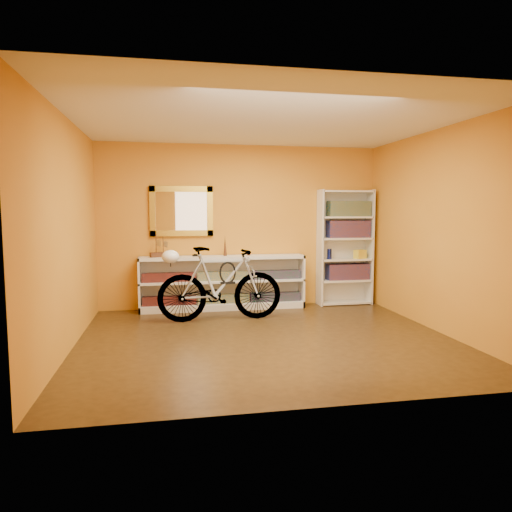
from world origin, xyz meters
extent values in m
cube|color=#311F0D|center=(0.00, 0.00, -0.01)|extent=(4.50, 4.00, 0.01)
cube|color=silver|center=(0.00, 0.00, 2.60)|extent=(4.50, 4.00, 0.01)
cube|color=orange|center=(0.00, 2.00, 1.30)|extent=(4.50, 0.01, 2.60)
cube|color=orange|center=(-2.25, 0.00, 1.30)|extent=(0.01, 4.00, 2.60)
cube|color=orange|center=(2.25, 0.00, 1.30)|extent=(0.01, 4.00, 2.60)
cube|color=olive|center=(-0.95, 1.97, 1.55)|extent=(0.98, 0.06, 0.78)
cube|color=silver|center=(0.90, 1.99, 0.25)|extent=(0.09, 0.02, 0.09)
cube|color=black|center=(-0.32, 1.79, 0.17)|extent=(2.50, 0.13, 0.14)
cube|color=navy|center=(-0.32, 1.79, 0.54)|extent=(2.50, 0.13, 0.14)
imported|color=black|center=(-0.74, 1.81, 0.85)|extent=(0.00, 0.00, 0.00)
cone|color=brown|center=(-0.29, 1.81, 1.01)|extent=(0.05, 0.05, 0.32)
sphere|color=brown|center=(0.09, 1.81, 0.89)|extent=(0.08, 0.08, 0.08)
cube|color=maroon|center=(1.77, 1.84, 0.55)|extent=(0.70, 0.22, 0.26)
cube|color=maroon|center=(1.77, 1.84, 1.25)|extent=(0.70, 0.22, 0.28)
cube|color=#1B4E60|center=(1.77, 1.84, 1.59)|extent=(0.70, 0.22, 0.25)
cylinder|color=navy|center=(1.44, 1.82, 0.85)|extent=(0.07, 0.07, 0.17)
cube|color=maroon|center=(1.52, 1.87, 1.56)|extent=(0.17, 0.17, 0.18)
cube|color=yellow|center=(1.97, 1.80, 0.84)|extent=(0.22, 0.18, 0.14)
imported|color=silver|center=(-0.45, 1.05, 0.53)|extent=(0.51, 1.81, 1.06)
ellipsoid|color=white|center=(-1.13, 1.03, 0.93)|extent=(0.24, 0.23, 0.18)
torus|color=black|center=(-0.34, 1.05, 0.69)|extent=(0.24, 0.03, 0.24)
camera|label=1|loc=(-1.14, -5.37, 1.56)|focal=32.35mm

